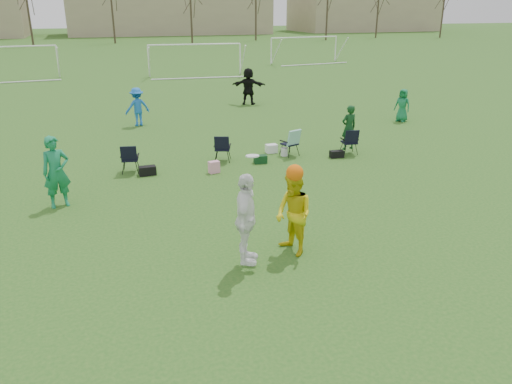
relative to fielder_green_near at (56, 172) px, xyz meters
name	(u,v)px	position (x,y,z in m)	size (l,w,h in m)	color
ground	(320,274)	(5.29, -5.70, -1.00)	(260.00, 260.00, 0.00)	#23551A
fielder_green_near	(56,172)	(0.00, 0.00, 0.00)	(0.73, 0.48, 2.00)	#167F50
fielder_blue	(137,107)	(3.09, 9.52, -0.12)	(1.13, 0.65, 1.76)	blue
fielder_green_far	(402,105)	(15.29, 6.50, -0.22)	(0.76, 0.50, 1.56)	#147242
fielder_black	(248,86)	(9.57, 13.03, 0.02)	(1.89, 0.60, 2.03)	black
center_contest	(273,216)	(4.54, -4.80, 0.05)	(2.12, 1.51, 2.52)	white
sideline_setup	(272,144)	(7.15, 2.47, -0.45)	(8.71, 2.00, 1.83)	#103C19
goal_left	(4,53)	(-4.71, 28.30, 0.92)	(7.39, 0.76, 2.46)	white
goal_mid	(195,51)	(9.29, 26.30, 0.92)	(7.40, 0.63, 2.46)	white
goal_right	(305,42)	(21.29, 32.30, 0.92)	(7.35, 1.14, 2.46)	white
tree_line	(114,7)	(5.53, 64.14, 4.09)	(110.28, 3.28, 11.40)	#382B21
building_row	(141,2)	(12.02, 90.30, 4.99)	(126.00, 16.00, 13.00)	tan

